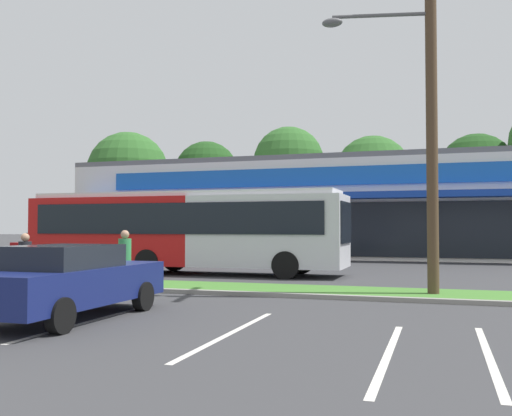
{
  "coord_description": "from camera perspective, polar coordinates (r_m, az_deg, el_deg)",
  "views": [
    {
      "loc": [
        6.67,
        -1.94,
        1.86
      ],
      "look_at": [
        0.23,
        18.1,
        2.56
      ],
      "focal_mm": 40.34,
      "sensor_mm": 36.0,
      "label": 1
    }
  ],
  "objects": [
    {
      "name": "parking_stripe_3",
      "position": [
        10.27,
        -2.59,
        -12.31
      ],
      "size": [
        0.12,
        4.8,
        0.01
      ],
      "primitive_type": "cube",
      "color": "silver",
      "rests_on": "ground_plane"
    },
    {
      "name": "pedestrian_near_bench",
      "position": [
        16.49,
        -12.89,
        -5.22
      ],
      "size": [
        0.36,
        0.36,
        1.77
      ],
      "rotation": [
        0.0,
        0.0,
        1.6
      ],
      "color": "black",
      "rests_on": "ground_plane"
    },
    {
      "name": "storefront_building",
      "position": [
        39.53,
        7.73,
        -0.18
      ],
      "size": [
        31.64,
        15.27,
        6.06
      ],
      "color": "silver",
      "rests_on": "ground_plane"
    },
    {
      "name": "pedestrian_by_pole",
      "position": [
        16.79,
        -21.95,
        -5.2
      ],
      "size": [
        0.34,
        0.34,
        1.7
      ],
      "rotation": [
        0.0,
        0.0,
        3.38
      ],
      "color": "#47423D",
      "rests_on": "ground_plane"
    },
    {
      "name": "grass_median",
      "position": [
        17.37,
        -4.91,
        -7.84
      ],
      "size": [
        56.0,
        2.2,
        0.12
      ],
      "primitive_type": "cube",
      "color": "#427A2D",
      "rests_on": "ground_plane"
    },
    {
      "name": "curb_lip",
      "position": [
        16.26,
        -6.59,
        -8.24
      ],
      "size": [
        56.0,
        0.24,
        0.12
      ],
      "primitive_type": "cube",
      "color": "gray",
      "rests_on": "ground_plane"
    },
    {
      "name": "parking_stripe_5",
      "position": [
        9.18,
        22.08,
        -13.44
      ],
      "size": [
        0.12,
        4.8,
        0.01
      ],
      "primitive_type": "cube",
      "color": "silver",
      "rests_on": "ground_plane"
    },
    {
      "name": "parking_stripe_4",
      "position": [
        8.89,
        12.97,
        -13.9
      ],
      "size": [
        0.12,
        4.8,
        0.01
      ],
      "primitive_type": "cube",
      "color": "silver",
      "rests_on": "ground_plane"
    },
    {
      "name": "bus_stop_bench",
      "position": [
        18.42,
        -21.99,
        -5.98
      ],
      "size": [
        1.6,
        0.45,
        0.95
      ],
      "rotation": [
        0.0,
        0.0,
        3.14
      ],
      "color": "brown",
      "rests_on": "ground_plane"
    },
    {
      "name": "city_bus",
      "position": [
        23.2,
        -7.17,
        -2.11
      ],
      "size": [
        13.02,
        2.67,
        3.25
      ],
      "rotation": [
        0.0,
        0.0,
        0.0
      ],
      "color": "#B71414",
      "rests_on": "ground_plane"
    },
    {
      "name": "car_1",
      "position": [
        33.35,
        -19.52,
        -3.64
      ],
      "size": [
        4.26,
        1.91,
        1.54
      ],
      "color": "maroon",
      "rests_on": "ground_plane"
    },
    {
      "name": "tree_left",
      "position": [
        50.81,
        -4.93,
        3.43
      ],
      "size": [
        5.61,
        5.61,
        9.4
      ],
      "color": "#473323",
      "rests_on": "ground_plane"
    },
    {
      "name": "utility_pole",
      "position": [
        16.21,
        16.51,
        11.48
      ],
      "size": [
        3.14,
        2.38,
        10.48
      ],
      "color": "#4C3826",
      "rests_on": "ground_plane"
    },
    {
      "name": "parking_stripe_2",
      "position": [
        12.02,
        -16.05,
        -10.71
      ],
      "size": [
        0.12,
        4.8,
        0.01
      ],
      "primitive_type": "cube",
      "color": "silver",
      "rests_on": "ground_plane"
    },
    {
      "name": "car_0",
      "position": [
        12.3,
        -18.1,
        -6.85
      ],
      "size": [
        1.95,
        4.72,
        1.5
      ],
      "rotation": [
        0.0,
        0.0,
        1.57
      ],
      "color": "navy",
      "rests_on": "ground_plane"
    },
    {
      "name": "tree_far_left",
      "position": [
        53.61,
        -12.58,
        3.44
      ],
      "size": [
        7.37,
        7.37,
        10.5
      ],
      "color": "#473323",
      "rests_on": "ground_plane"
    },
    {
      "name": "tree_mid_left",
      "position": [
        49.22,
        3.25,
        4.55
      ],
      "size": [
        6.03,
        6.03,
        10.42
      ],
      "color": "#473323",
      "rests_on": "ground_plane"
    },
    {
      "name": "tree_mid",
      "position": [
        48.16,
        11.51,
        3.32
      ],
      "size": [
        6.29,
        6.29,
        9.36
      ],
      "color": "#473323",
      "rests_on": "ground_plane"
    },
    {
      "name": "tree_mid_right",
      "position": [
        46.14,
        21.03,
        3.42
      ],
      "size": [
        5.63,
        5.63,
        8.86
      ],
      "color": "#473323",
      "rests_on": "ground_plane"
    },
    {
      "name": "car_3",
      "position": [
        29.35,
        -9.45,
        -4.05
      ],
      "size": [
        4.78,
        1.89,
        1.44
      ],
      "color": "#B7B7BC",
      "rests_on": "ground_plane"
    }
  ]
}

